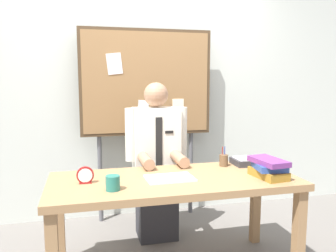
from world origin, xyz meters
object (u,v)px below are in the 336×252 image
at_px(book_stack, 269,168).
at_px(coffee_mug, 113,183).
at_px(person, 157,167).
at_px(desk, 174,189).
at_px(desk_clock, 85,176).
at_px(bulletin_board, 147,85).
at_px(open_notebook, 170,178).
at_px(paper_tray, 249,161).
at_px(pen_holder, 224,160).

xyz_separation_m(book_stack, coffee_mug, (-1.11, -0.02, -0.02)).
xyz_separation_m(person, coffee_mug, (-0.45, -0.78, 0.12)).
height_order(desk, desk_clock, desk_clock).
bearing_deg(desk_clock, bulletin_board, 59.40).
height_order(open_notebook, coffee_mug, coffee_mug).
height_order(person, desk_clock, person).
xyz_separation_m(person, bulletin_board, (-0.00, 0.45, 0.71)).
distance_m(bulletin_board, book_stack, 1.50).
xyz_separation_m(desk_clock, coffee_mug, (0.17, -0.19, -0.00)).
relative_size(coffee_mug, paper_tray, 0.37).
bearing_deg(paper_tray, book_stack, -96.19).
bearing_deg(desk, person, 90.00).
distance_m(open_notebook, pen_holder, 0.57).
xyz_separation_m(desk_clock, pen_holder, (1.09, 0.21, -0.00)).
bearing_deg(person, desk, -90.00).
xyz_separation_m(bulletin_board, open_notebook, (-0.04, -1.08, -0.63)).
relative_size(bulletin_board, open_notebook, 5.71).
relative_size(desk, coffee_mug, 18.36).
xyz_separation_m(coffee_mug, paper_tray, (1.15, 0.41, -0.02)).
bearing_deg(open_notebook, pen_holder, 25.94).
relative_size(open_notebook, paper_tray, 1.29).
bearing_deg(coffee_mug, desk_clock, 130.98).
bearing_deg(coffee_mug, bulletin_board, 70.04).
bearing_deg(bulletin_board, coffee_mug, -109.96).
bearing_deg(person, paper_tray, -28.27).
relative_size(book_stack, open_notebook, 0.94).
bearing_deg(book_stack, paper_tray, 83.81).
xyz_separation_m(desk, open_notebook, (-0.04, -0.02, 0.09)).
distance_m(book_stack, coffee_mug, 1.11).
relative_size(person, open_notebook, 4.18).
distance_m(bulletin_board, coffee_mug, 1.44).
bearing_deg(coffee_mug, book_stack, 1.03).
xyz_separation_m(open_notebook, coffee_mug, (-0.41, -0.16, 0.04)).
bearing_deg(open_notebook, book_stack, -11.06).
xyz_separation_m(desk, person, (0.00, 0.61, 0.01)).
bearing_deg(book_stack, coffee_mug, -178.97).
xyz_separation_m(person, desk_clock, (-0.62, -0.59, 0.13)).
height_order(open_notebook, desk_clock, desk_clock).
height_order(desk_clock, pen_holder, pen_holder).
relative_size(desk, bulletin_board, 0.92).
height_order(coffee_mug, pen_holder, pen_holder).
bearing_deg(open_notebook, coffee_mug, -159.27).
bearing_deg(paper_tray, desk_clock, -170.73).
xyz_separation_m(person, paper_tray, (0.70, -0.38, 0.10)).
relative_size(person, coffee_mug, 14.61).
xyz_separation_m(bulletin_board, coffee_mug, (-0.45, -1.24, -0.59)).
bearing_deg(book_stack, pen_holder, 115.00).
xyz_separation_m(book_stack, pen_holder, (-0.18, 0.39, -0.02)).
bearing_deg(pen_holder, person, 141.56).
bearing_deg(desk_clock, book_stack, -7.76).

